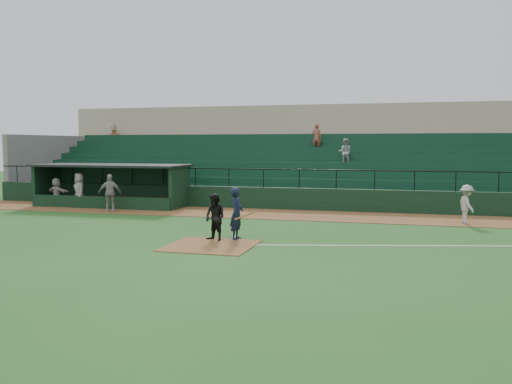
# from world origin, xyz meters

# --- Properties ---
(ground) EXTENTS (90.00, 90.00, 0.00)m
(ground) POSITION_xyz_m (0.00, 0.00, 0.00)
(ground) COLOR #20511A
(ground) RESTS_ON ground
(warning_track) EXTENTS (40.00, 4.00, 0.03)m
(warning_track) POSITION_xyz_m (0.00, 8.00, 0.01)
(warning_track) COLOR brown
(warning_track) RESTS_ON ground
(home_plate_dirt) EXTENTS (3.00, 3.00, 0.03)m
(home_plate_dirt) POSITION_xyz_m (0.00, -1.00, 0.01)
(home_plate_dirt) COLOR brown
(home_plate_dirt) RESTS_ON ground
(foul_line) EXTENTS (17.49, 4.44, 0.01)m
(foul_line) POSITION_xyz_m (8.00, 1.20, 0.01)
(foul_line) COLOR white
(foul_line) RESTS_ON ground
(stadium_structure) EXTENTS (38.00, 13.08, 6.40)m
(stadium_structure) POSITION_xyz_m (-0.00, 16.46, 2.30)
(stadium_structure) COLOR black
(stadium_structure) RESTS_ON ground
(dugout) EXTENTS (8.90, 3.20, 2.42)m
(dugout) POSITION_xyz_m (-9.75, 9.56, 1.33)
(dugout) COLOR black
(dugout) RESTS_ON ground
(batter_at_plate) EXTENTS (1.04, 0.73, 1.97)m
(batter_at_plate) POSITION_xyz_m (0.50, 0.45, 0.98)
(batter_at_plate) COLOR black
(batter_at_plate) RESTS_ON ground
(umpire) EXTENTS (1.05, 0.96, 1.75)m
(umpire) POSITION_xyz_m (-0.19, -0.02, 0.87)
(umpire) COLOR black
(umpire) RESTS_ON ground
(runner) EXTENTS (0.96, 1.27, 1.74)m
(runner) POSITION_xyz_m (9.21, 6.90, 0.90)
(runner) COLOR #ACA6A1
(runner) RESTS_ON warning_track
(dugout_player_a) EXTENTS (1.23, 1.03, 1.97)m
(dugout_player_a) POSITION_xyz_m (-8.51, 6.76, 1.01)
(dugout_player_a) COLOR #99948F
(dugout_player_a) RESTS_ON warning_track
(dugout_player_b) EXTENTS (1.11, 1.08, 1.93)m
(dugout_player_b) POSITION_xyz_m (-11.17, 8.05, 0.99)
(dugout_player_b) COLOR #9C9892
(dugout_player_b) RESTS_ON warning_track
(dugout_player_c) EXTENTS (1.59, 0.87, 1.64)m
(dugout_player_c) POSITION_xyz_m (-12.55, 7.93, 0.85)
(dugout_player_c) COLOR #A19C96
(dugout_player_c) RESTS_ON warning_track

